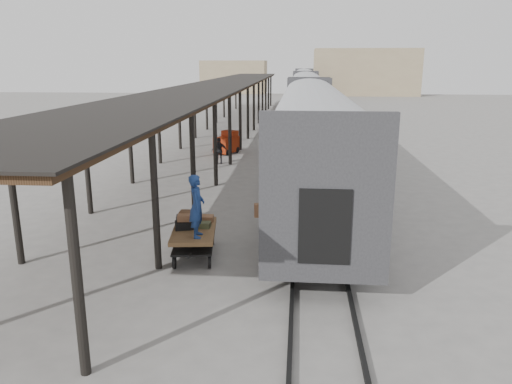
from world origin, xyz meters
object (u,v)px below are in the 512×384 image
object	(u,v)px
luggage_tug	(227,143)
porter	(197,206)
baggage_cart	(194,236)
pedestrian	(219,151)

from	to	relation	value
luggage_tug	porter	bearing A→B (deg)	-59.52
baggage_cart	pedestrian	xyz separation A→B (m)	(-1.47, 14.07, 0.11)
luggage_tug	baggage_cart	bearing A→B (deg)	-60.12
baggage_cart	pedestrian	world-z (taller)	pedestrian
baggage_cart	luggage_tug	bearing A→B (deg)	87.95
baggage_cart	porter	world-z (taller)	porter
baggage_cart	porter	distance (m)	1.32
luggage_tug	porter	world-z (taller)	porter
baggage_cart	porter	bearing A→B (deg)	-76.03
baggage_cart	pedestrian	bearing A→B (deg)	88.90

